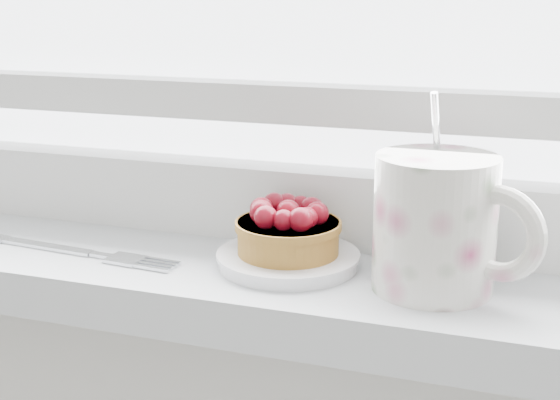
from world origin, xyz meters
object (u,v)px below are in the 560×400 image
at_px(saucer, 288,259).
at_px(floral_mug, 439,221).
at_px(fork, 75,251).
at_px(raspberry_tart, 288,229).

bearing_deg(saucer, floral_mug, -5.60).
bearing_deg(fork, saucer, 9.27).
xyz_separation_m(saucer, raspberry_tart, (-0.00, 0.00, 0.03)).
bearing_deg(floral_mug, fork, -176.63).
distance_m(saucer, fork, 0.20).
height_order(raspberry_tart, fork, raspberry_tart).
distance_m(saucer, floral_mug, 0.14).
bearing_deg(saucer, fork, -170.73).
xyz_separation_m(saucer, floral_mug, (0.13, -0.01, 0.05)).
bearing_deg(fork, raspberry_tart, 9.29).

